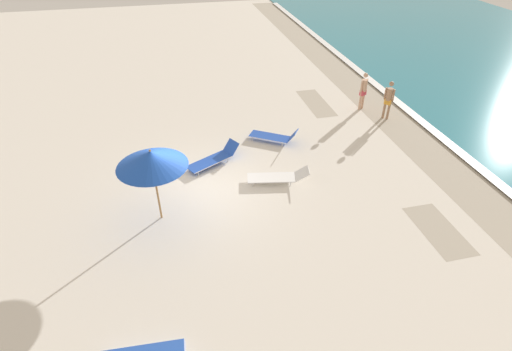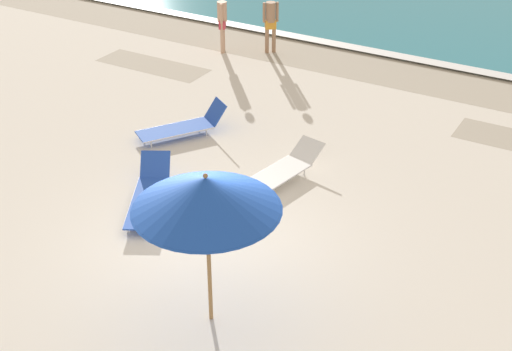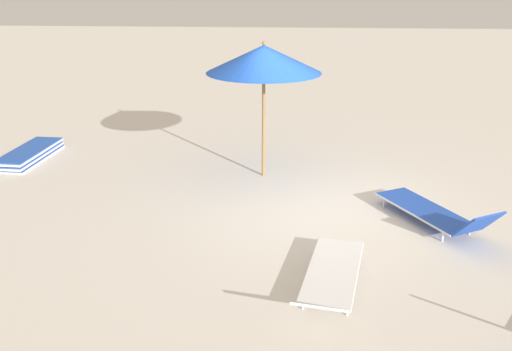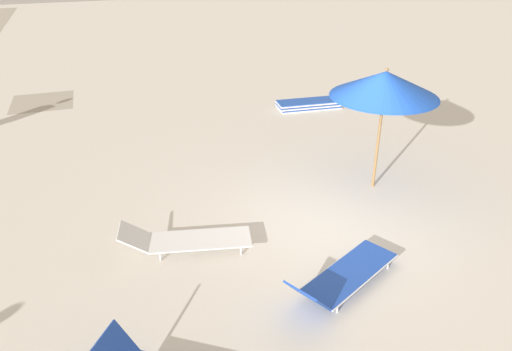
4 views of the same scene
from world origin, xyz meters
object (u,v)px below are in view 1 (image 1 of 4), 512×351
at_px(beachgoer_wading_adult, 389,98).
at_px(beachgoer_shoreline_child, 364,89).
at_px(sun_lounger_under_umbrella, 278,177).
at_px(beach_umbrella, 151,159).
at_px(sun_lounger_near_water_left, 274,136).
at_px(sun_lounger_beside_umbrella, 214,158).

distance_m(beachgoer_wading_adult, beachgoer_shoreline_child, 1.35).
bearing_deg(sun_lounger_under_umbrella, beachgoer_wading_adult, 131.59).
bearing_deg(beachgoer_shoreline_child, sun_lounger_under_umbrella, -164.80).
bearing_deg(sun_lounger_under_umbrella, beachgoer_shoreline_child, 142.25).
relative_size(beach_umbrella, beachgoer_wading_adult, 1.42).
height_order(sun_lounger_under_umbrella, beachgoer_wading_adult, beachgoer_wading_adult).
xyz_separation_m(sun_lounger_near_water_left, beachgoer_wading_adult, (-0.87, 5.48, 0.78)).
distance_m(beach_umbrella, beachgoer_shoreline_child, 11.31).
xyz_separation_m(beach_umbrella, sun_lounger_under_umbrella, (-1.04, 4.11, -1.98)).
xyz_separation_m(beach_umbrella, beachgoer_shoreline_child, (-5.89, 9.58, -1.19)).
xyz_separation_m(sun_lounger_beside_umbrella, sun_lounger_near_water_left, (-1.09, 2.67, 0.01)).
relative_size(sun_lounger_near_water_left, beachgoer_shoreline_child, 1.12).
distance_m(sun_lounger_beside_umbrella, sun_lounger_near_water_left, 2.89).
bearing_deg(beach_umbrella, sun_lounger_beside_umbrella, 142.89).
bearing_deg(sun_lounger_under_umbrella, beach_umbrella, -65.16).
bearing_deg(beachgoer_wading_adult, sun_lounger_near_water_left, 59.12).
height_order(beach_umbrella, sun_lounger_under_umbrella, beach_umbrella).
bearing_deg(sun_lounger_beside_umbrella, beach_umbrella, -65.92).
distance_m(sun_lounger_beside_umbrella, beachgoer_wading_adult, 8.42).
relative_size(sun_lounger_beside_umbrella, beachgoer_wading_adult, 1.23).
bearing_deg(beach_umbrella, beachgoer_shoreline_child, 121.61).
bearing_deg(sun_lounger_near_water_left, beachgoer_wading_adult, 132.43).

